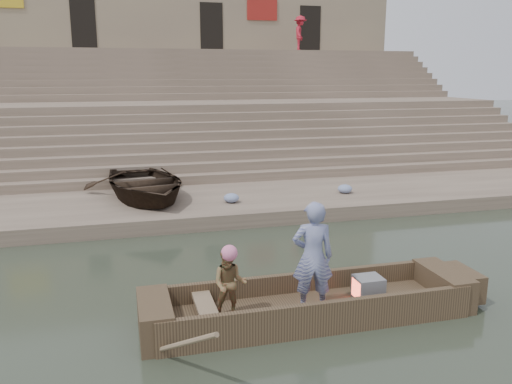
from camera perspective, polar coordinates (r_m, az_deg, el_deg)
name	(u,v)px	position (r m, az deg, el deg)	size (l,w,h in m)	color
ground	(170,360)	(7.98, -9.40, -17.66)	(120.00, 120.00, 0.00)	#283225
lower_landing	(142,209)	(15.36, -12.37, -1.84)	(32.00, 4.00, 0.40)	gray
mid_landing	(131,137)	(22.52, -13.44, 5.86)	(32.00, 3.00, 2.80)	gray
upper_landing	(126,100)	(29.40, -13.98, 9.76)	(32.00, 3.00, 5.20)	gray
ghat_steps	(130,124)	(24.16, -13.61, 7.26)	(32.00, 11.00, 5.20)	gray
building_wall	(122,45)	(33.40, -14.41, 15.24)	(32.00, 5.07, 11.20)	gray
main_rowboat	(309,312)	(9.05, 5.83, -12.86)	(5.00, 1.30, 0.22)	brown
rowboat_trim	(321,300)	(9.03, 7.16, -11.58)	(6.04, 2.63, 1.81)	brown
standing_man	(313,257)	(8.52, 6.21, -7.05)	(0.67, 0.44, 1.84)	navy
rowing_man	(230,284)	(8.35, -2.89, -9.98)	(0.55, 0.43, 1.14)	#297C3C
television	(368,288)	(9.32, 12.08, -10.21)	(0.46, 0.42, 0.40)	slate
beached_rowboat	(144,184)	(15.67, -12.09, 0.91)	(3.11, 4.35, 0.90)	#2D2116
pedestrian	(300,33)	(30.32, 4.84, 16.87)	(1.21, 0.70, 1.87)	#B61E2F
cloth_bundles	(290,193)	(15.54, 3.76, -0.13)	(4.08, 0.72, 0.26)	#3F5999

